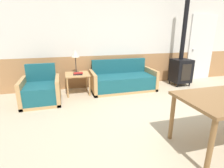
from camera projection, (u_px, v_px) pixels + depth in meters
ground_plane at (188, 126)px, 2.95m from camera, size 16.00×16.00×0.00m
wall_back at (132, 38)px, 4.98m from camera, size 7.20×0.06×2.70m
couch at (123, 81)px, 4.72m from camera, size 1.71×0.82×0.79m
armchair at (41, 92)px, 3.87m from camera, size 0.81×0.81×0.82m
side_table at (77, 77)px, 4.39m from camera, size 0.58×0.58×0.52m
table_lamp at (75, 55)px, 4.32m from camera, size 0.21×0.21×0.58m
book_stack at (78, 74)px, 4.27m from camera, size 0.23×0.17×0.05m
wood_stove at (181, 65)px, 5.05m from camera, size 0.50×0.50×2.59m
entry_door at (201, 48)px, 5.63m from camera, size 0.92×0.09×2.03m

